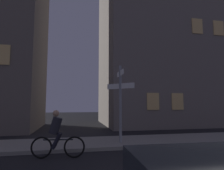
% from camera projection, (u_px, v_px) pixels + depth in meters
% --- Properties ---
extents(sidewalk_kerb, '(40.00, 2.52, 0.14)m').
position_uv_depth(sidewalk_kerb, '(131.00, 142.00, 8.85)').
color(sidewalk_kerb, gray).
rests_on(sidewalk_kerb, ground_plane).
extents(signpost, '(1.02, 1.11, 3.42)m').
position_uv_depth(signpost, '(120.00, 97.00, 8.49)').
color(signpost, gray).
rests_on(signpost, sidewalk_kerb).
extents(cyclist, '(1.81, 0.37, 1.61)m').
position_uv_depth(cyclist, '(57.00, 136.00, 6.45)').
color(cyclist, black).
rests_on(cyclist, ground_plane).
extents(building_right_block, '(9.51, 7.93, 20.53)m').
position_uv_depth(building_right_block, '(153.00, 17.00, 18.42)').
color(building_right_block, slate).
rests_on(building_right_block, ground_plane).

